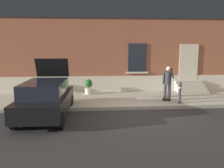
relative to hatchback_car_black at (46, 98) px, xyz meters
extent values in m
plane|color=#232326|center=(4.06, -0.11, -0.80)|extent=(80.00, 80.00, 0.00)
cube|color=#99968E|center=(4.06, 2.69, -0.72)|extent=(24.00, 3.60, 0.15)
cube|color=gray|center=(4.06, 0.83, -0.72)|extent=(24.00, 0.12, 0.15)
cube|color=brown|center=(4.06, 5.19, 2.95)|extent=(24.00, 1.40, 7.50)
cube|color=#BCB7A8|center=(4.06, 4.47, -0.25)|extent=(24.00, 0.08, 1.10)
cube|color=maroon|center=(7.78, 4.46, 1.04)|extent=(1.00, 0.08, 2.10)
cube|color=#BCB7A8|center=(7.78, 4.44, 1.09)|extent=(1.16, 0.06, 2.24)
cube|color=black|center=(4.58, 4.46, 1.40)|extent=(1.10, 0.06, 1.70)
cube|color=#BCB7A8|center=(4.58, 4.43, 0.50)|extent=(1.30, 0.12, 0.10)
cube|color=black|center=(4.06, 4.46, 4.40)|extent=(16.80, 0.06, 1.40)
cube|color=#9E998E|center=(7.78, 3.37, -0.57)|extent=(1.68, 0.32, 0.16)
cube|color=#9E998E|center=(7.78, 3.69, -0.49)|extent=(1.68, 0.32, 0.32)
cube|color=#9E998E|center=(7.78, 4.01, -0.41)|extent=(1.68, 0.32, 0.48)
cube|color=#9E998E|center=(7.78, 4.33, -0.33)|extent=(1.68, 0.32, 0.64)
cube|color=black|center=(0.00, 0.02, -0.18)|extent=(1.86, 4.05, 0.64)
cube|color=black|center=(0.00, -0.13, 0.42)|extent=(1.60, 2.44, 0.56)
cube|color=black|center=(0.05, 2.03, -0.40)|extent=(1.66, 0.14, 0.20)
cube|color=yellow|center=(0.05, 2.03, -0.22)|extent=(0.52, 0.03, 0.12)
cube|color=#B21414|center=(-0.70, 2.05, 0.04)|extent=(0.16, 0.04, 0.18)
cube|color=#B21414|center=(0.81, 2.01, 0.04)|extent=(0.16, 0.04, 0.18)
cube|color=black|center=(0.04, 1.47, 1.10)|extent=(1.50, 0.40, 0.87)
cylinder|color=black|center=(-0.83, -1.36, -0.50)|extent=(0.22, 0.61, 0.60)
cylinder|color=black|center=(0.76, -1.40, -0.50)|extent=(0.22, 0.61, 0.60)
cylinder|color=black|center=(-0.76, 1.44, -0.50)|extent=(0.22, 0.61, 0.60)
cylinder|color=black|center=(0.83, 1.40, -0.50)|extent=(0.22, 0.61, 0.60)
cylinder|color=#333338|center=(6.06, 1.24, -0.17)|extent=(0.14, 0.14, 0.95)
sphere|color=#333338|center=(6.06, 1.24, 0.32)|extent=(0.15, 0.15, 0.15)
cylinder|color=silver|center=(6.06, 1.24, 0.12)|extent=(0.15, 0.15, 0.06)
cylinder|color=#2D2D33|center=(5.50, 1.78, -0.20)|extent=(0.15, 0.15, 0.82)
cube|color=black|center=(5.50, 1.84, -0.60)|extent=(0.12, 0.28, 0.10)
cylinder|color=#2D2D33|center=(5.72, 1.78, -0.20)|extent=(0.15, 0.15, 0.82)
cube|color=black|center=(5.72, 1.84, -0.60)|extent=(0.12, 0.28, 0.10)
cylinder|color=#2D2D33|center=(5.61, 1.75, 0.52)|extent=(0.34, 0.39, 0.64)
sphere|color=tan|center=(5.61, 1.72, 0.97)|extent=(0.22, 0.22, 0.22)
sphere|color=silver|center=(5.61, 1.72, 1.00)|extent=(0.21, 0.21, 0.21)
cylinder|color=#2D2D33|center=(5.39, 1.74, 0.51)|extent=(0.09, 0.13, 0.57)
cylinder|color=#2D2D33|center=(5.81, 1.74, 0.73)|extent=(0.09, 0.44, 0.39)
cube|color=black|center=(5.76, 1.70, 0.95)|extent=(0.07, 0.02, 0.15)
cylinder|color=#2D2D30|center=(-0.86, 4.00, -0.48)|extent=(0.40, 0.40, 0.34)
cylinder|color=#2D2D30|center=(-0.86, 4.00, -0.34)|extent=(0.44, 0.44, 0.05)
cylinder|color=#47331E|center=(-0.86, 4.00, -0.19)|extent=(0.04, 0.04, 0.24)
sphere|color=#1E5628|center=(-0.86, 4.00, -0.01)|extent=(0.44, 0.44, 0.44)
sphere|color=#1E5628|center=(-0.76, 3.95, -0.11)|extent=(0.24, 0.24, 0.24)
cylinder|color=beige|center=(1.63, 3.82, -0.48)|extent=(0.40, 0.40, 0.34)
cylinder|color=beige|center=(1.63, 3.82, -0.34)|extent=(0.44, 0.44, 0.05)
cylinder|color=#47331E|center=(1.63, 3.82, -0.19)|extent=(0.04, 0.04, 0.24)
sphere|color=#1E5628|center=(1.63, 3.82, -0.01)|extent=(0.44, 0.44, 0.44)
sphere|color=#1E5628|center=(1.73, 3.77, -0.11)|extent=(0.24, 0.24, 0.24)
camera|label=1|loc=(1.94, -9.28, 2.07)|focal=36.84mm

